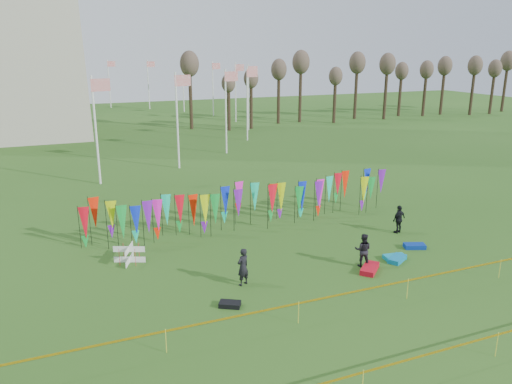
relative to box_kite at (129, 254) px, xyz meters
name	(u,v)px	position (x,y,z in m)	size (l,w,h in m)	color
ground	(313,286)	(6.92, -5.48, -0.43)	(160.00, 160.00, 0.00)	#244D15
flagpole_ring	(9,100)	(-7.08, 42.52, 3.57)	(57.40, 56.16, 8.00)	silver
banner_row	(250,201)	(7.20, 2.51, 1.09)	(18.64, 0.64, 2.40)	black
caution_tape_near	(339,296)	(6.70, -7.92, 0.35)	(26.00, 0.02, 0.90)	#DEAD04
caution_tape_far	(415,359)	(6.70, -12.27, 0.35)	(26.00, 0.02, 0.90)	#DEAD04
tree_line	(365,75)	(38.92, 38.52, 5.74)	(53.92, 1.92, 7.84)	#3C2E1E
box_kite	(129,254)	(0.00, 0.00, 0.00)	(0.77, 0.77, 0.85)	red
person_left	(243,267)	(4.18, -4.21, 0.41)	(0.61, 0.45, 1.68)	black
person_mid	(363,250)	(10.05, -4.52, 0.38)	(0.78, 0.48, 1.61)	black
person_right	(399,219)	(14.39, -1.56, 0.37)	(0.93, 0.53, 1.59)	black
kite_bag_turquoise	(397,259)	(11.92, -4.69, -0.32)	(1.10, 0.55, 0.22)	#0C7BB4
kite_bag_blue	(415,246)	(13.77, -3.69, -0.32)	(1.05, 0.55, 0.22)	#092E95
kite_bag_red	(370,269)	(10.05, -5.13, -0.30)	(1.34, 0.61, 0.25)	red
kite_bag_black	(230,304)	(3.02, -5.78, -0.33)	(0.84, 0.49, 0.19)	black
kite_bag_teal	(394,257)	(11.97, -4.43, -0.32)	(1.06, 0.51, 0.20)	#0C90B3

